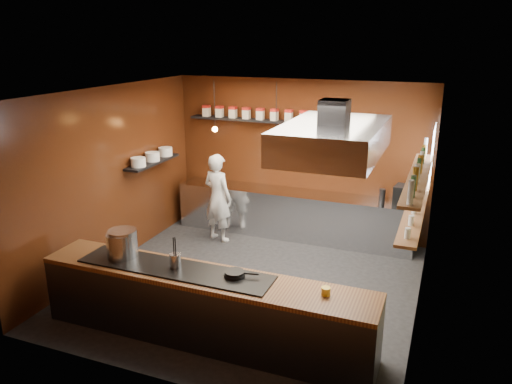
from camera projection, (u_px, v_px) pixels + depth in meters
The scene contains 26 objects.
floor at pixel (251, 284), 7.89m from camera, with size 5.00×5.00×0.00m, color black.
back_wall at pixel (299, 158), 9.67m from camera, with size 5.00×5.00×0.00m, color #3D180B.
left_wall at pixel (112, 177), 8.32m from camera, with size 5.00×5.00×0.00m, color #3D180B.
right_wall at pixel (426, 215), 6.57m from camera, with size 5.00×5.00×0.00m, color #474228.
ceiling at pixel (250, 92), 7.00m from camera, with size 5.00×5.00×0.00m, color silver.
window_pane at pixel (432, 157), 7.98m from camera, with size 1.00×1.00×0.00m, color white.
prep_counter at pixel (293, 214), 9.69m from camera, with size 4.60×0.65×0.90m, color silver.
pass_counter at pixel (203, 307), 6.33m from camera, with size 4.40×0.72×0.94m.
tin_shelf at pixel (253, 120), 9.65m from camera, with size 2.60×0.26×0.04m, color black.
plate_shelf at pixel (153, 162), 9.14m from camera, with size 0.30×1.40×0.04m, color black.
bottle_shelf_upper at pixel (418, 177), 6.77m from camera, with size 0.26×2.80×0.04m, color brown.
bottle_shelf_lower at pixel (415, 210), 6.91m from camera, with size 0.26×2.80×0.04m, color brown.
extractor_hood at pixel (333, 139), 6.34m from camera, with size 1.20×2.00×0.72m.
pendant_left at pixel (215, 126), 9.25m from camera, with size 0.10×0.10×0.95m.
pendant_right at pixel (276, 131), 8.83m from camera, with size 0.10×0.10×0.95m.
storage_tins at pixel (260, 114), 9.56m from camera, with size 2.43×0.13×0.22m.
plate_stacks at pixel (152, 157), 9.11m from camera, with size 0.26×1.16×0.16m.
bottles at pixel (419, 167), 6.73m from camera, with size 0.06×2.66×0.24m.
wine_glasses at pixel (415, 204), 6.88m from camera, with size 0.07×2.37×0.13m.
stockpot_large at pixel (123, 243), 6.62m from camera, with size 0.38×0.38×0.37m, color #B6B8BD.
stockpot_small at pixel (120, 246), 6.58m from camera, with size 0.36×0.36×0.33m, color #B5B8BC.
utensil_crock at pixel (175, 261), 6.31m from camera, with size 0.14×0.14×0.18m, color silver.
frying_pan at pixel (235, 274), 6.10m from camera, with size 0.43×0.26×0.07m.
butter_jar at pixel (326, 291), 5.69m from camera, with size 0.11×0.11×0.10m, color yellow.
espresso_machine at pixel (405, 196), 8.71m from camera, with size 0.37×0.35×0.37m, color black.
chef at pixel (218, 198), 9.39m from camera, with size 0.62×0.40×1.69m, color white.
Camera 1 is at (2.67, -6.58, 3.75)m, focal length 35.00 mm.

